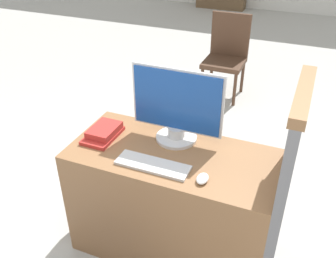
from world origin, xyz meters
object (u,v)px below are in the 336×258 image
keyboard (153,165)px  mouse (202,179)px  book_stack (104,132)px  monitor (177,108)px  far_chair (227,53)px

keyboard → mouse: mouse is taller
mouse → book_stack: bearing=165.8°
book_stack → mouse: bearing=-14.2°
monitor → keyboard: bearing=-93.7°
mouse → far_chair: far_chair is taller
keyboard → book_stack: bearing=158.5°
mouse → far_chair: 2.63m
monitor → book_stack: monitor is taller
book_stack → monitor: bearing=19.2°
mouse → far_chair: size_ratio=0.10×
mouse → book_stack: (-0.69, 0.17, 0.01)m
monitor → mouse: size_ratio=5.83×
monitor → keyboard: 0.37m
keyboard → book_stack: 0.43m
keyboard → mouse: (0.29, -0.02, 0.01)m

